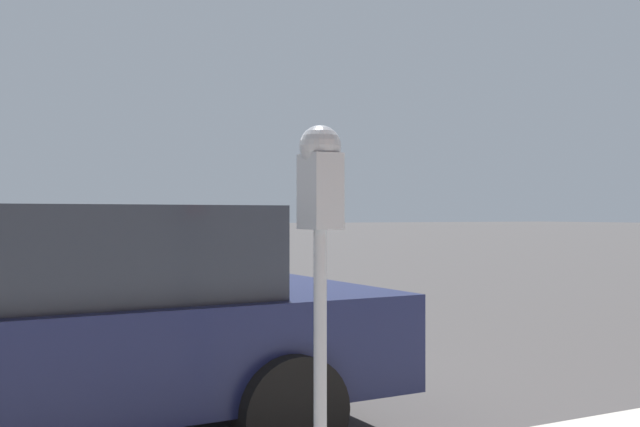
{
  "coord_description": "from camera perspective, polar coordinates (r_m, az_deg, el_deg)",
  "views": [
    {
      "loc": [
        -5.53,
        0.56,
        1.42
      ],
      "look_at": [
        -2.3,
        -1.11,
        1.42
      ],
      "focal_mm": 42.0,
      "sensor_mm": 36.0,
      "label": 1
    }
  ],
  "objects": [
    {
      "name": "ground_plane",
      "position": [
        5.73,
        -21.53,
        -14.38
      ],
      "size": [
        220.0,
        220.0,
        0.0
      ],
      "primitive_type": "plane",
      "color": "#3D3A3A"
    },
    {
      "name": "parking_meter",
      "position": [
        3.36,
        0.01,
        0.2
      ],
      "size": [
        0.21,
        0.19,
        1.65
      ],
      "color": "gray",
      "rests_on": "sidewalk"
    }
  ]
}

